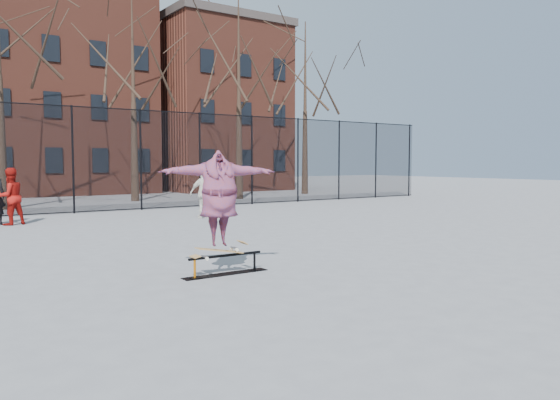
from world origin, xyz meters
TOP-DOWN VIEW (x-y plane):
  - ground at (0.00, 0.00)m, footprint 100.00×100.00m
  - skate_rail at (-2.20, 0.11)m, footprint 1.57×0.24m
  - skateboard at (-2.31, 0.11)m, footprint 0.90×0.21m
  - skater at (-2.31, 0.11)m, footprint 2.05×1.12m
  - bystander_red at (-3.97, 10.22)m, footprint 1.01×0.89m
  - bystander_white at (1.79, 8.66)m, footprint 1.06×0.62m
  - fence at (-0.01, 13.00)m, footprint 34.03×0.07m
  - tree_row at (-0.25, 17.15)m, footprint 33.66×7.46m
  - rowhouses at (0.72, 26.00)m, footprint 29.00×7.00m

SIDE VIEW (x-z plane):
  - ground at x=0.00m, z-range 0.00..0.00m
  - skate_rail at x=-2.20m, z-range -0.04..0.31m
  - skateboard at x=-2.31m, z-range 0.34..0.45m
  - bystander_white at x=1.79m, z-range 0.00..1.70m
  - bystander_red at x=-3.97m, z-range 0.00..1.74m
  - skater at x=-2.31m, z-range 0.45..2.06m
  - fence at x=-0.01m, z-range 0.05..4.05m
  - rowhouses at x=0.72m, z-range -0.44..12.56m
  - tree_row at x=-0.25m, z-range 2.02..12.69m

